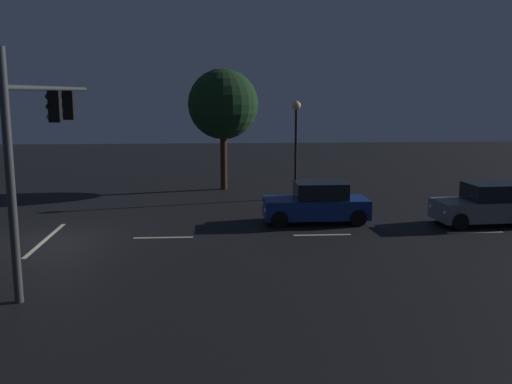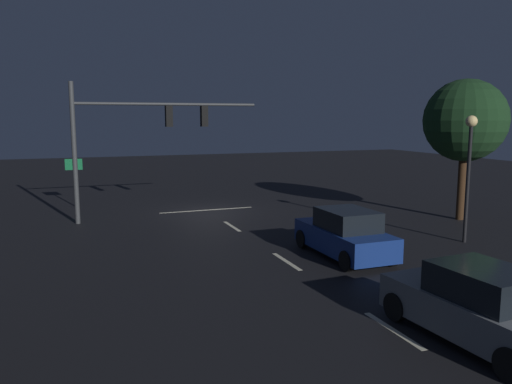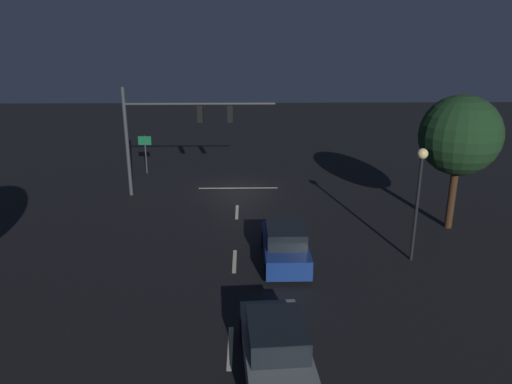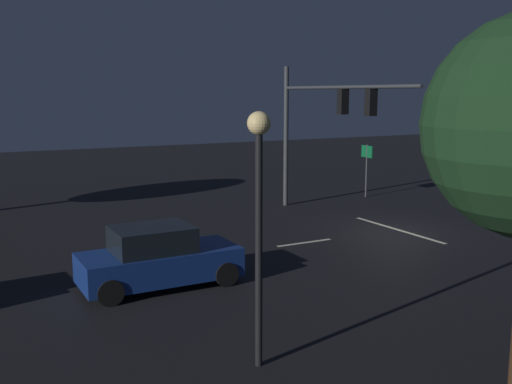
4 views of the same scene
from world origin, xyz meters
name	(u,v)px [view 3 (image 3 of 4)]	position (x,y,z in m)	size (l,w,h in m)	color
ground_plane	(238,190)	(0.00, 0.00, 0.00)	(80.00, 80.00, 0.00)	black
traffic_signal_assembly	(175,124)	(3.59, 0.88, 4.34)	(8.79, 0.47, 6.45)	#383A3D
lane_dash_far	(237,212)	(0.00, 4.00, 0.00)	(2.20, 0.16, 0.01)	beige
lane_dash_mid	(235,261)	(0.00, 10.00, 0.00)	(2.20, 0.16, 0.01)	beige
lane_dash_near	(230,348)	(0.00, 16.00, 0.00)	(2.20, 0.16, 0.01)	beige
stop_bar	(238,188)	(0.00, -0.31, 0.00)	(5.00, 0.16, 0.01)	beige
car_approaching	(285,245)	(-2.16, 10.15, 0.80)	(1.91, 4.38, 1.70)	navy
car_distant	(276,348)	(-1.35, 17.12, 0.80)	(2.15, 4.46, 1.70)	slate
street_lamp_left_kerb	(419,183)	(-7.64, 10.00, 3.46)	(0.44, 0.44, 4.93)	black
route_sign	(145,146)	(6.45, -3.89, 1.93)	(0.90, 0.12, 2.68)	#383A3D
tree_left_near	(460,136)	(-10.71, 6.38, 4.69)	(3.84, 3.84, 6.64)	#382314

